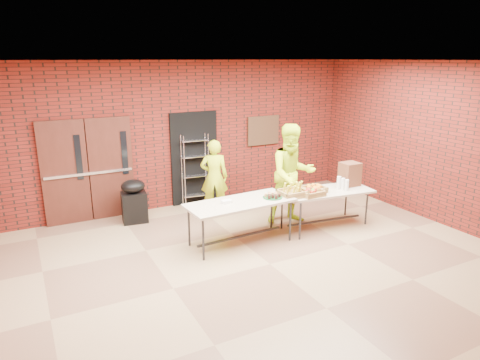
% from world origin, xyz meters
% --- Properties ---
extents(room, '(8.08, 7.08, 3.28)m').
position_xyz_m(room, '(0.00, 0.00, 1.60)').
color(room, brown).
rests_on(room, ground).
extents(double_doors, '(1.78, 0.12, 2.10)m').
position_xyz_m(double_doors, '(-2.20, 3.44, 1.05)').
color(double_doors, '#411B12').
rests_on(double_doors, room).
extents(dark_doorway, '(1.10, 0.06, 2.10)m').
position_xyz_m(dark_doorway, '(0.10, 3.46, 1.05)').
color(dark_doorway, black).
rests_on(dark_doorway, room).
extents(bronze_plaque, '(0.85, 0.04, 0.70)m').
position_xyz_m(bronze_plaque, '(1.90, 3.45, 1.55)').
color(bronze_plaque, '#422B1A').
rests_on(bronze_plaque, room).
extents(wire_rack, '(0.62, 0.27, 1.62)m').
position_xyz_m(wire_rack, '(0.06, 3.32, 0.81)').
color(wire_rack, silver).
rests_on(wire_rack, room).
extents(table_left, '(1.97, 0.90, 0.79)m').
position_xyz_m(table_left, '(-0.04, 0.96, 0.73)').
color(table_left, '#C1B093').
rests_on(table_left, room).
extents(table_right, '(1.90, 0.98, 0.75)m').
position_xyz_m(table_right, '(1.81, 0.90, 0.69)').
color(table_right, '#C1B093').
rests_on(table_right, room).
extents(basket_bananas, '(0.50, 0.39, 0.16)m').
position_xyz_m(basket_bananas, '(1.02, 0.89, 0.82)').
color(basket_bananas, '#9E783F').
rests_on(basket_bananas, table_right).
extents(basket_oranges, '(0.44, 0.34, 0.14)m').
position_xyz_m(basket_oranges, '(1.53, 0.92, 0.81)').
color(basket_oranges, '#9E783F').
rests_on(basket_oranges, table_right).
extents(basket_apples, '(0.43, 0.33, 0.13)m').
position_xyz_m(basket_apples, '(1.37, 0.76, 0.81)').
color(basket_apples, '#9E783F').
rests_on(basket_apples, table_right).
extents(muffin_tray, '(0.35, 0.35, 0.09)m').
position_xyz_m(muffin_tray, '(0.58, 0.88, 0.83)').
color(muffin_tray, '#134A21').
rests_on(muffin_tray, table_left).
extents(napkin_box, '(0.17, 0.11, 0.06)m').
position_xyz_m(napkin_box, '(-0.29, 1.00, 0.82)').
color(napkin_box, white).
rests_on(napkin_box, table_left).
extents(coffee_dispenser, '(0.36, 0.32, 0.47)m').
position_xyz_m(coffee_dispenser, '(2.45, 0.96, 0.98)').
color(coffee_dispenser, brown).
rests_on(coffee_dispenser, table_right).
extents(cup_stack_front, '(0.07, 0.07, 0.22)m').
position_xyz_m(cup_stack_front, '(2.16, 0.81, 0.86)').
color(cup_stack_front, white).
rests_on(cup_stack_front, table_right).
extents(cup_stack_mid, '(0.07, 0.07, 0.22)m').
position_xyz_m(cup_stack_mid, '(2.16, 0.70, 0.86)').
color(cup_stack_mid, white).
rests_on(cup_stack_mid, table_right).
extents(cup_stack_back, '(0.08, 0.08, 0.25)m').
position_xyz_m(cup_stack_back, '(2.11, 0.87, 0.87)').
color(cup_stack_back, white).
rests_on(cup_stack_back, table_right).
extents(covered_grill, '(0.54, 0.47, 0.89)m').
position_xyz_m(covered_grill, '(-1.46, 2.91, 0.45)').
color(covered_grill, black).
rests_on(covered_grill, room).
extents(volunteer_woman, '(0.69, 0.59, 1.60)m').
position_xyz_m(volunteer_woman, '(0.22, 2.64, 0.80)').
color(volunteer_woman, '#C2E319').
rests_on(volunteer_woman, room).
extents(volunteer_man, '(1.11, 0.94, 2.01)m').
position_xyz_m(volunteer_man, '(1.37, 1.42, 1.01)').
color(volunteer_man, '#C2E319').
rests_on(volunteer_man, room).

